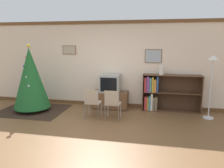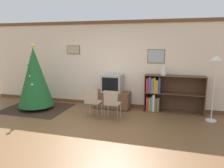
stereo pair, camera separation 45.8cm
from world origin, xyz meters
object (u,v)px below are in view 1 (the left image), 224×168
folding_chair_left (92,102)px  standing_lamp (212,70)px  bookshelf (161,93)px  christmas_tree (31,78)px  vase (161,70)px  tv_console (110,100)px  television (110,83)px  folding_chair_right (112,103)px

folding_chair_left → standing_lamp: standing_lamp is taller
folding_chair_left → bookshelf: bookshelf is taller
christmas_tree → folding_chair_left: size_ratio=2.43×
folding_chair_left → bookshelf: bearing=31.7°
folding_chair_left → vase: bearing=31.3°
standing_lamp → christmas_tree: bearing=-176.6°
folding_chair_left → vase: vase is taller
tv_console → bookshelf: 1.57m
television → vase: size_ratio=2.36×
bookshelf → standing_lamp: 1.57m
folding_chair_right → folding_chair_left: bearing=180.0°
standing_lamp → bookshelf: bearing=159.7°
vase → standing_lamp: bearing=-19.0°
standing_lamp → television: bearing=172.4°
bookshelf → television: bearing=-176.4°
vase → folding_chair_left: bearing=-148.7°
television → folding_chair_left: size_ratio=0.74×
folding_chair_left → folding_chair_right: same height
christmas_tree → standing_lamp: size_ratio=1.16×
television → christmas_tree: bearing=-163.3°
bookshelf → standing_lamp: bearing=-20.3°
television → standing_lamp: bearing=-7.6°
tv_console → standing_lamp: 3.03m
television → standing_lamp: standing_lamp is taller
vase → folding_chair_right: bearing=-138.8°
vase → standing_lamp: (1.29, -0.44, 0.09)m
folding_chair_right → standing_lamp: standing_lamp is taller
folding_chair_left → standing_lamp: bearing=11.9°
christmas_tree → standing_lamp: christmas_tree is taller
christmas_tree → television: christmas_tree is taller
bookshelf → vase: 0.70m
bookshelf → tv_console: bearing=-176.5°
christmas_tree → vase: bearing=11.2°
christmas_tree → bookshelf: christmas_tree is taller
christmas_tree → folding_chair_left: (2.00, -0.35, -0.52)m
christmas_tree → folding_chair_right: (2.54, -0.35, -0.52)m
tv_console → folding_chair_left: folding_chair_left is taller
tv_console → folding_chair_left: size_ratio=1.33×
tv_console → folding_chair_left: 1.08m
christmas_tree → tv_console: 2.48m
christmas_tree → bookshelf: size_ratio=1.17×
christmas_tree → vase: (3.79, 0.75, 0.23)m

